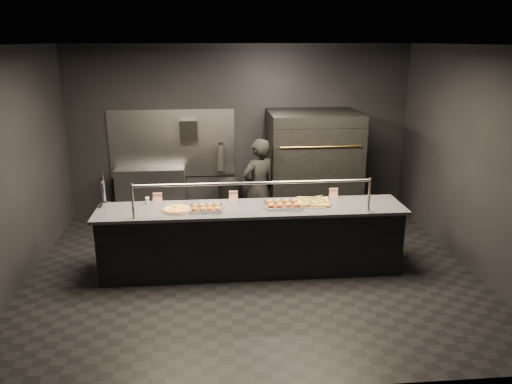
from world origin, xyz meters
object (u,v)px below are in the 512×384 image
fire_extinguisher (221,157)px  slider_tray_a (206,208)px  prep_shelf (151,193)px  pizza_oven (312,167)px  towel_dispenser (189,130)px  service_counter (252,239)px  slider_tray_b (283,204)px  round_pizza (177,209)px  worker (259,189)px  trash_bin (231,200)px  square_pizza (313,202)px  beer_tap (104,196)px

fire_extinguisher → slider_tray_a: bearing=-95.8°
fire_extinguisher → prep_shelf: bearing=-176.3°
pizza_oven → fire_extinguisher: size_ratio=3.78×
fire_extinguisher → towel_dispenser: bearing=-179.0°
service_counter → slider_tray_b: service_counter is taller
service_counter → towel_dispenser: size_ratio=11.71×
round_pizza → worker: bearing=47.2°
fire_extinguisher → worker: bearing=-64.0°
slider_tray_a → trash_bin: bearing=79.5°
service_counter → square_pizza: (0.85, 0.10, 0.47)m
pizza_oven → towel_dispenser: size_ratio=5.46×
pizza_oven → worker: size_ratio=1.19×
prep_shelf → slider_tray_a: (1.00, -2.38, 0.50)m
fire_extinguisher → round_pizza: bearing=-104.5°
prep_shelf → square_pizza: size_ratio=2.27×
pizza_oven → round_pizza: bearing=-138.3°
fire_extinguisher → slider_tray_a: (-0.25, -2.46, -0.11)m
service_counter → worker: (0.21, 1.25, 0.34)m
service_counter → slider_tray_b: 0.65m
slider_tray_a → prep_shelf: bearing=112.8°
slider_tray_b → trash_bin: (-0.62, 2.09, -0.60)m
slider_tray_b → trash_bin: size_ratio=0.85×
pizza_oven → slider_tray_a: size_ratio=3.87×
slider_tray_b → towel_dispenser: bearing=119.0°
pizza_oven → trash_bin: size_ratio=2.70×
slider_tray_b → worker: worker is taller
square_pizza → fire_extinguisher: bearing=117.5°
service_counter → worker: size_ratio=2.56×
worker → beer_tap: bearing=-2.7°
fire_extinguisher → trash_bin: bearing=-64.0°
round_pizza → service_counter: bearing=2.6°
trash_bin → worker: bearing=-64.0°
round_pizza → slider_tray_b: (1.40, 0.04, 0.02)m
square_pizza → trash_bin: size_ratio=0.75×
slider_tray_a → square_pizza: (1.45, 0.16, -0.01)m
worker → square_pizza: bearing=90.5°
slider_tray_b → trash_bin: 2.27m
service_counter → beer_tap: bearing=174.2°
service_counter → beer_tap: size_ratio=8.14×
beer_tap → worker: worker is taller
beer_tap → square_pizza: (2.80, -0.10, -0.13)m
round_pizza → square_pizza: 1.84m
fire_extinguisher → slider_tray_a: size_ratio=1.02×
slider_tray_b → square_pizza: size_ratio=1.14×
beer_tap → slider_tray_b: (2.37, -0.20, -0.11)m
fire_extinguisher → slider_tray_b: (0.77, -2.40, -0.11)m
beer_tap → worker: size_ratio=0.31×
worker → fire_extinguisher: bearing=-92.5°
fire_extinguisher → slider_tray_a: 2.47m
service_counter → slider_tray_a: 0.77m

